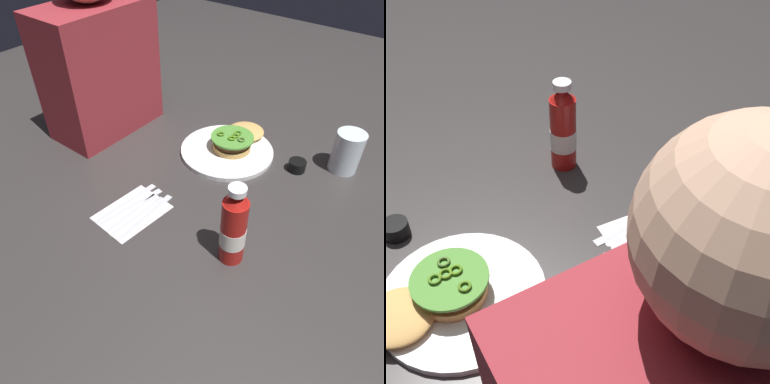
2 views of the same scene
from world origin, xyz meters
TOP-DOWN VIEW (x-y plane):
  - ground_plane at (0.00, 0.00)m, footprint 3.00×3.00m
  - dinner_plate at (0.11, 0.14)m, footprint 0.30×0.30m
  - burger_sandwich at (0.16, 0.13)m, footprint 0.23×0.14m
  - ketchup_bottle at (-0.23, -0.11)m, footprint 0.06×0.06m
  - condiment_cup at (0.17, -0.08)m, footprint 0.05×0.05m
  - napkin at (-0.27, 0.18)m, footprint 0.19×0.15m
  - butter_knife at (-0.25, 0.14)m, footprint 0.21×0.02m
  - spoon_utensil at (-0.24, 0.16)m, footprint 0.19×0.03m
  - fork_utensil at (-0.25, 0.18)m, footprint 0.18×0.02m
  - table_knife at (-0.24, 0.20)m, footprint 0.20×0.05m
  - steak_knife at (-0.24, 0.22)m, footprint 0.21×0.03m

SIDE VIEW (x-z plane):
  - ground_plane at x=0.00m, z-range 0.00..0.00m
  - napkin at x=-0.27m, z-range 0.00..0.00m
  - butter_knife at x=-0.25m, z-range 0.00..0.01m
  - fork_utensil at x=-0.25m, z-range 0.00..0.01m
  - table_knife at x=-0.24m, z-range 0.00..0.01m
  - steak_knife at x=-0.24m, z-range 0.00..0.01m
  - spoon_utensil at x=-0.24m, z-range 0.00..0.01m
  - dinner_plate at x=0.11m, z-range 0.00..0.01m
  - condiment_cup at x=0.17m, z-range 0.00..0.03m
  - burger_sandwich at x=0.16m, z-range 0.01..0.06m
  - ketchup_bottle at x=-0.23m, z-range -0.01..0.21m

